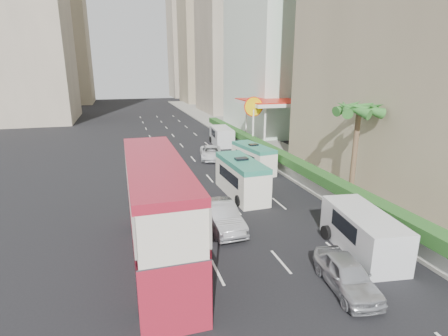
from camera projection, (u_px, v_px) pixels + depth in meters
name	position (u px, v px, depth m)	size (l,w,h in m)	color
ground_plane	(271.00, 242.00, 18.92)	(200.00, 200.00, 0.00)	black
double_decker_bus	(157.00, 211.00, 16.58)	(2.50, 11.00, 5.06)	maroon
car_silver_lane_a	(222.00, 228.00, 20.56)	(1.64, 4.71, 1.55)	#AEB0B5
car_silver_lane_b	(345.00, 288.00, 14.90)	(1.62, 4.03, 1.37)	#AEB0B5
van_asset	(211.00, 159.00, 36.45)	(2.18, 4.72, 1.31)	silver
minibus_near	(241.00, 178.00, 25.64)	(2.02, 6.07, 2.69)	silver
minibus_far	(253.00, 158.00, 31.94)	(1.77, 5.31, 2.35)	silver
panel_van_near	(362.00, 232.00, 17.66)	(2.12, 5.31, 2.12)	silver
panel_van_far	(222.00, 136.00, 43.00)	(2.10, 5.25, 2.10)	silver
sidewalk	(256.00, 142.00, 44.41)	(6.00, 120.00, 0.18)	#99968C
kerb_wall	(271.00, 160.00, 33.34)	(0.30, 44.00, 1.00)	silver
hedge	(272.00, 151.00, 33.11)	(1.10, 44.00, 0.70)	#2D6626
palm_tree	(354.00, 155.00, 23.82)	(0.36, 0.36, 6.40)	brown
shell_station	(270.00, 123.00, 42.12)	(6.50, 8.00, 5.50)	silver
tower_far_a	(207.00, 19.00, 93.18)	(14.00, 14.00, 44.00)	tan
tower_far_b	(191.00, 34.00, 114.01)	(14.00, 14.00, 40.00)	tan
tower_left_b	(52.00, 13.00, 89.59)	(16.00, 16.00, 46.00)	tan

